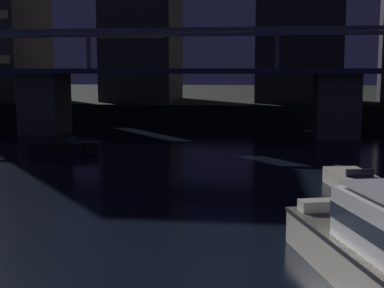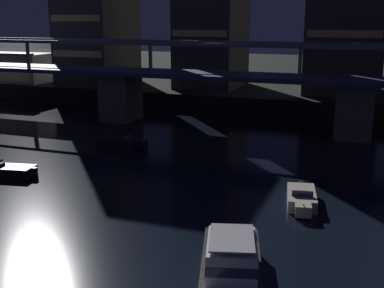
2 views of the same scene
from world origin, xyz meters
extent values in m
cube|color=black|center=(0.00, 85.94, 1.10)|extent=(240.00, 80.00, 2.20)
cube|color=#605B51|center=(-13.32, 37.94, 2.77)|extent=(3.60, 4.40, 5.55)
cube|color=#605B51|center=(13.32, 37.94, 2.77)|extent=(3.60, 4.40, 5.55)
cube|color=#2D3856|center=(0.00, 37.94, 5.78)|extent=(85.89, 6.40, 0.45)
cube|color=slate|center=(0.00, 35.04, 9.20)|extent=(85.89, 0.36, 0.36)
cube|color=slate|center=(0.00, 40.84, 9.20)|extent=(85.89, 0.36, 0.36)
cube|color=slate|center=(-23.97, 35.04, 7.60)|extent=(0.30, 0.30, 3.20)
cube|color=slate|center=(-7.99, 35.04, 7.60)|extent=(0.30, 0.30, 3.20)
cube|color=slate|center=(7.99, 35.04, 7.60)|extent=(0.30, 0.30, 3.20)
cube|color=#423D38|center=(-24.46, 51.93, 14.31)|extent=(8.56, 11.44, 24.21)
cube|color=#F2D172|center=(-24.46, 46.15, 7.04)|extent=(7.87, 0.10, 0.90)
cube|color=#F2D172|center=(-24.46, 46.15, 11.88)|extent=(7.87, 0.10, 0.90)
cube|color=#F2D172|center=(-7.70, 49.82, 9.90)|extent=(7.68, 0.10, 0.90)
cube|color=#F2D172|center=(10.87, 49.66, 10.02)|extent=(8.81, 0.10, 0.90)
cube|color=#B2AD9E|center=(-38.67, 49.94, 4.40)|extent=(12.00, 6.00, 4.40)
cube|color=#EAD88C|center=(-38.67, 46.89, 3.96)|extent=(11.20, 0.10, 2.64)
cube|color=beige|center=(9.93, 4.84, 0.60)|extent=(4.71, 8.41, 1.20)
cube|color=black|center=(9.93, 4.84, 1.15)|extent=(4.81, 8.51, 0.10)
cube|color=white|center=(10.10, 4.26, 1.90)|extent=(2.90, 3.66, 1.40)
cube|color=#283342|center=(10.10, 4.26, 1.95)|extent=(2.95, 3.71, 0.44)
cube|color=silver|center=(10.10, 4.26, 2.75)|extent=(2.61, 3.29, 0.08)
cube|color=#B7B2A8|center=(8.99, 8.11, 1.38)|extent=(2.16, 1.15, 0.36)
cube|color=black|center=(-7.37, 26.24, 0.40)|extent=(3.92, 1.83, 0.80)
cube|color=black|center=(-4.96, 26.26, 0.45)|extent=(0.91, 1.00, 0.70)
cube|color=#283342|center=(-6.52, 26.25, 0.98)|extent=(0.11, 1.35, 0.36)
cube|color=#262628|center=(-6.77, 26.24, 0.92)|extent=(0.40, 0.56, 0.24)
cube|color=black|center=(-9.52, 26.22, 0.50)|extent=(0.36, 0.36, 0.60)
sphere|color=beige|center=(-4.71, 26.26, 0.88)|extent=(0.12, 0.12, 0.12)
cube|color=beige|center=(11.24, 16.89, 0.40)|extent=(2.51, 4.18, 0.80)
cube|color=beige|center=(11.70, 14.53, 0.45)|extent=(1.14, 1.07, 0.70)
cube|color=#283342|center=(11.41, 16.06, 0.98)|extent=(1.34, 0.35, 0.36)
cube|color=#262628|center=(11.36, 16.30, 0.92)|extent=(0.63, 0.50, 0.24)
cube|color=black|center=(10.84, 19.01, 0.50)|extent=(0.42, 0.42, 0.60)
sphere|color=red|center=(11.75, 14.28, 0.88)|extent=(0.12, 0.12, 0.12)
cube|color=black|center=(-10.81, 14.99, 0.40)|extent=(4.17, 2.48, 0.80)
cube|color=#262628|center=(-11.40, 14.88, 0.92)|extent=(0.49, 0.62, 0.24)
cube|color=black|center=(-8.69, 15.38, 0.50)|extent=(0.42, 0.42, 0.60)
camera|label=1|loc=(6.56, -9.40, 5.79)|focal=49.37mm
camera|label=2|loc=(15.47, -15.01, 11.83)|focal=47.36mm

